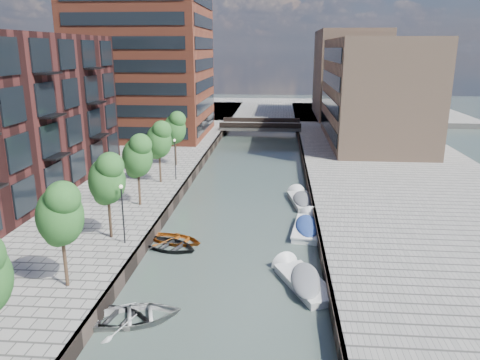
# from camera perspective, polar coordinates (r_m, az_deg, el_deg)

# --- Properties ---
(water) EXTENTS (300.00, 300.00, 0.00)m
(water) POSITION_cam_1_polar(r_m,az_deg,el_deg) (46.74, 0.88, -1.31)
(water) COLOR #38473F
(water) RESTS_ON ground
(quay_right) EXTENTS (20.00, 140.00, 1.00)m
(quay_right) POSITION_cam_1_polar(r_m,az_deg,el_deg) (48.27, 20.19, -1.14)
(quay_right) COLOR gray
(quay_right) RESTS_ON ground
(quay_wall_left) EXTENTS (0.25, 140.00, 1.00)m
(quay_wall_left) POSITION_cam_1_polar(r_m,az_deg,el_deg) (47.39, -6.50, -0.55)
(quay_wall_left) COLOR #332823
(quay_wall_left) RESTS_ON ground
(quay_wall_right) EXTENTS (0.25, 140.00, 1.00)m
(quay_wall_right) POSITION_cam_1_polar(r_m,az_deg,el_deg) (46.60, 8.38, -0.90)
(quay_wall_right) COLOR #332823
(quay_wall_right) RESTS_ON ground
(far_closure) EXTENTS (80.00, 40.00, 1.00)m
(far_closure) POSITION_cam_1_polar(r_m,az_deg,el_deg) (105.45, 3.18, 8.55)
(far_closure) COLOR gray
(far_closure) RESTS_ON ground
(tower) EXTENTS (18.00, 18.00, 30.00)m
(tower) POSITION_cam_1_polar(r_m,az_deg,el_deg) (72.44, -11.77, 17.26)
(tower) COLOR brown
(tower) RESTS_ON quay_left
(tan_block_near) EXTENTS (12.00, 25.00, 14.00)m
(tan_block_near) POSITION_cam_1_polar(r_m,az_deg,el_deg) (68.06, 16.05, 10.34)
(tan_block_near) COLOR tan
(tan_block_near) RESTS_ON quay_right
(tan_block_far) EXTENTS (12.00, 20.00, 16.00)m
(tan_block_far) POSITION_cam_1_polar(r_m,az_deg,el_deg) (93.59, 13.10, 12.48)
(tan_block_far) COLOR tan
(tan_block_far) RESTS_ON quay_right
(bridge) EXTENTS (13.00, 6.00, 1.30)m
(bridge) POSITION_cam_1_polar(r_m,az_deg,el_deg) (77.62, 2.54, 6.61)
(bridge) COLOR gray
(bridge) RESTS_ON ground
(tree_2) EXTENTS (2.50, 2.50, 5.95)m
(tree_2) POSITION_cam_1_polar(r_m,az_deg,el_deg) (26.73, -21.13, -3.72)
(tree_2) COLOR #382619
(tree_2) RESTS_ON quay_left
(tree_3) EXTENTS (2.50, 2.50, 5.95)m
(tree_3) POSITION_cam_1_polar(r_m,az_deg,el_deg) (32.85, -15.94, 0.29)
(tree_3) COLOR #382619
(tree_3) RESTS_ON quay_left
(tree_4) EXTENTS (2.50, 2.50, 5.95)m
(tree_4) POSITION_cam_1_polar(r_m,az_deg,el_deg) (39.27, -12.41, 3.01)
(tree_4) COLOR #382619
(tree_4) RESTS_ON quay_left
(tree_5) EXTENTS (2.50, 2.50, 5.95)m
(tree_5) POSITION_cam_1_polar(r_m,az_deg,el_deg) (45.86, -9.88, 4.95)
(tree_5) COLOR #382619
(tree_5) RESTS_ON quay_left
(tree_6) EXTENTS (2.50, 2.50, 5.95)m
(tree_6) POSITION_cam_1_polar(r_m,az_deg,el_deg) (52.56, -7.98, 6.40)
(tree_6) COLOR #382619
(tree_6) RESTS_ON quay_left
(lamp_1) EXTENTS (0.24, 0.24, 4.12)m
(lamp_1) POSITION_cam_1_polar(r_m,az_deg,el_deg) (32.04, -14.14, -3.33)
(lamp_1) COLOR black
(lamp_1) RESTS_ON quay_left
(lamp_2) EXTENTS (0.24, 0.24, 4.12)m
(lamp_2) POSITION_cam_1_polar(r_m,az_deg,el_deg) (46.87, -7.93, 3.03)
(lamp_2) COLOR black
(lamp_2) RESTS_ON quay_left
(sloop_1) EXTENTS (4.56, 3.64, 0.85)m
(sloop_1) POSITION_cam_1_polar(r_m,az_deg,el_deg) (26.39, -14.95, -16.20)
(sloop_1) COLOR black
(sloop_1) RESTS_ON ground
(sloop_2) EXTENTS (4.68, 3.94, 0.83)m
(sloop_2) POSITION_cam_1_polar(r_m,az_deg,el_deg) (34.94, -7.75, -7.53)
(sloop_2) COLOR #994710
(sloop_2) RESTS_ON ground
(sloop_3) EXTENTS (5.70, 4.82, 1.00)m
(sloop_3) POSITION_cam_1_polar(r_m,az_deg,el_deg) (26.11, -12.61, -16.40)
(sloop_3) COLOR #B0B0AE
(sloop_3) RESTS_ON ground
(sloop_4) EXTENTS (5.34, 4.68, 0.92)m
(sloop_4) POSITION_cam_1_polar(r_m,az_deg,el_deg) (34.03, -8.68, -8.22)
(sloop_4) COLOR black
(sloop_4) RESTS_ON ground
(motorboat_1) EXTENTS (4.00, 5.84, 1.85)m
(motorboat_1) POSITION_cam_1_polar(r_m,az_deg,el_deg) (29.16, 7.51, -11.97)
(motorboat_1) COLOR silver
(motorboat_1) RESTS_ON ground
(motorboat_3) EXTENTS (2.71, 5.97, 1.92)m
(motorboat_3) POSITION_cam_1_polar(r_m,az_deg,el_deg) (37.30, 8.26, -5.62)
(motorboat_3) COLOR white
(motorboat_3) RESTS_ON ground
(motorboat_4) EXTENTS (2.81, 5.77, 1.84)m
(motorboat_4) POSITION_cam_1_polar(r_m,az_deg,el_deg) (43.62, 7.49, -2.41)
(motorboat_4) COLOR silver
(motorboat_4) RESTS_ON ground
(car) EXTENTS (2.63, 4.27, 1.36)m
(car) POSITION_cam_1_polar(r_m,az_deg,el_deg) (67.42, 11.70, 5.15)
(car) COLOR silver
(car) RESTS_ON quay_right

